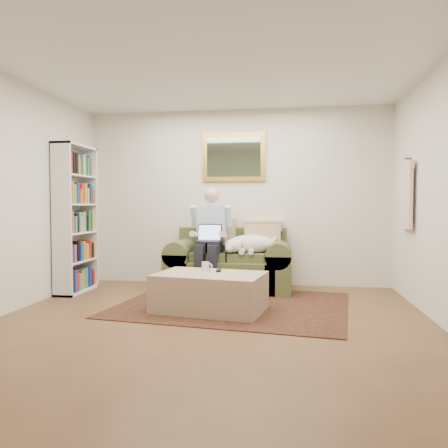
% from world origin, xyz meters
% --- Properties ---
extents(room_shell, '(4.51, 5.00, 2.61)m').
position_xyz_m(room_shell, '(0.00, 0.35, 1.30)').
color(room_shell, brown).
rests_on(room_shell, ground).
extents(rug, '(2.88, 2.43, 0.01)m').
position_xyz_m(rug, '(0.13, 1.11, 0.01)').
color(rug, black).
rests_on(rug, room_shell).
extents(sofa, '(1.71, 0.87, 1.02)m').
position_xyz_m(sofa, '(-0.03, 2.03, 0.29)').
color(sofa, '#4B512B').
rests_on(sofa, room_shell).
extents(seated_man, '(0.56, 0.80, 1.44)m').
position_xyz_m(seated_man, '(-0.29, 1.88, 0.72)').
color(seated_man, '#8CBAD8').
rests_on(seated_man, sofa).
extents(laptop, '(0.33, 0.26, 0.24)m').
position_xyz_m(laptop, '(-0.29, 1.81, 0.75)').
color(laptop, black).
rests_on(laptop, seated_man).
extents(sleeping_dog, '(0.70, 0.44, 0.26)m').
position_xyz_m(sleeping_dog, '(0.27, 1.95, 0.65)').
color(sleeping_dog, white).
rests_on(sleeping_dog, sofa).
extents(ottoman, '(1.28, 0.93, 0.43)m').
position_xyz_m(ottoman, '(-0.08, 0.76, 0.21)').
color(ottoman, tan).
rests_on(ottoman, room_shell).
extents(coffee_mug, '(0.08, 0.08, 0.10)m').
position_xyz_m(coffee_mug, '(-0.17, 0.95, 0.48)').
color(coffee_mug, white).
rests_on(coffee_mug, ottoman).
extents(tv_remote, '(0.06, 0.15, 0.02)m').
position_xyz_m(tv_remote, '(-0.01, 0.91, 0.44)').
color(tv_remote, black).
rests_on(tv_remote, ottoman).
extents(bookshelf, '(0.28, 0.80, 2.00)m').
position_xyz_m(bookshelf, '(-2.10, 1.60, 1.00)').
color(bookshelf, white).
rests_on(bookshelf, room_shell).
extents(wall_mirror, '(0.94, 0.04, 0.72)m').
position_xyz_m(wall_mirror, '(-0.03, 2.47, 1.90)').
color(wall_mirror, gold).
rests_on(wall_mirror, room_shell).
extents(hanging_shirt, '(0.06, 0.52, 0.90)m').
position_xyz_m(hanging_shirt, '(2.19, 1.60, 1.35)').
color(hanging_shirt, '#FCD2D0').
rests_on(hanging_shirt, room_shell).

